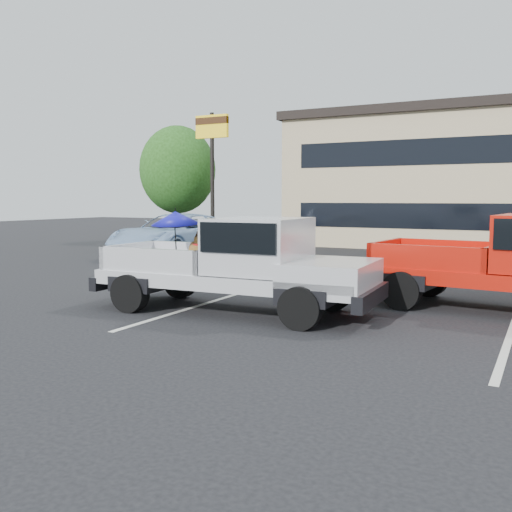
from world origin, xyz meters
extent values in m
plane|color=black|center=(0.00, 0.00, 0.00)|extent=(90.00, 90.00, 0.00)
cube|color=silver|center=(-3.00, 2.00, 0.00)|extent=(0.12, 5.00, 0.01)
cube|color=silver|center=(3.00, 2.00, 0.00)|extent=(0.12, 5.00, 0.01)
cube|color=black|center=(2.00, 17.02, 1.50)|extent=(18.00, 0.08, 1.10)
cylinder|color=black|center=(-10.00, 14.00, 3.00)|extent=(0.18, 0.18, 6.00)
cube|color=yellow|center=(-10.00, 14.00, 5.40)|extent=(1.60, 0.18, 1.00)
cube|color=#381E0C|center=(-10.00, 14.00, 5.65)|extent=(1.60, 0.22, 0.30)
cylinder|color=#332114|center=(-14.00, 17.00, 1.21)|extent=(0.32, 0.32, 2.42)
ellipsoid|color=#1E4213|center=(-14.00, 17.00, 3.74)|extent=(3.96, 3.96, 4.55)
cylinder|color=black|center=(-3.83, 1.00, 0.38)|extent=(0.77, 0.31, 0.76)
cylinder|color=black|center=(-3.92, 2.84, 0.38)|extent=(0.77, 0.31, 0.76)
cylinder|color=black|center=(-0.24, 1.16, 0.38)|extent=(0.77, 0.31, 0.76)
cylinder|color=black|center=(-0.32, 3.00, 0.38)|extent=(0.77, 0.31, 0.76)
cube|color=silver|center=(-2.03, 2.00, 0.67)|extent=(5.47, 2.16, 0.28)
cube|color=silver|center=(-0.03, 2.09, 0.88)|extent=(1.58, 1.99, 0.46)
cube|color=black|center=(0.72, 2.12, 0.50)|extent=(0.29, 1.97, 0.30)
cube|color=black|center=(-4.77, 1.88, 0.50)|extent=(0.27, 1.97, 0.28)
cube|color=silver|center=(-1.48, 2.02, 1.35)|extent=(1.73, 1.91, 1.05)
cube|color=black|center=(-1.48, 2.02, 1.55)|extent=(1.59, 2.01, 0.55)
cube|color=black|center=(-3.47, 1.93, 0.73)|extent=(2.38, 1.94, 0.10)
cube|color=silver|center=(-3.51, 2.80, 1.03)|extent=(2.30, 0.20, 0.50)
cube|color=silver|center=(-3.44, 1.07, 1.03)|extent=(2.30, 0.20, 0.50)
cube|color=silver|center=(-4.57, 1.89, 1.03)|extent=(0.18, 1.84, 0.50)
cube|color=silver|center=(-2.38, 1.98, 1.03)|extent=(0.18, 1.84, 0.50)
ellipsoid|color=brown|center=(-3.14, 2.05, 0.95)|extent=(0.52, 0.44, 0.34)
cylinder|color=brown|center=(-2.86, 1.97, 0.91)|extent=(0.07, 0.07, 0.25)
cylinder|color=brown|center=(-2.87, 2.14, 0.91)|extent=(0.07, 0.07, 0.25)
ellipsoid|color=brown|center=(-2.96, 2.05, 1.16)|extent=(0.33, 0.30, 0.46)
cylinder|color=red|center=(-2.94, 2.05, 1.31)|extent=(0.22, 0.22, 0.04)
sphere|color=brown|center=(-2.87, 2.06, 1.41)|extent=(0.24, 0.24, 0.24)
cone|color=black|center=(-2.73, 2.06, 1.39)|extent=(0.17, 0.12, 0.12)
cone|color=black|center=(-2.89, 1.99, 1.54)|extent=(0.08, 0.08, 0.13)
cone|color=black|center=(-2.89, 2.12, 1.54)|extent=(0.08, 0.08, 0.13)
cylinder|color=brown|center=(-3.33, 2.04, 0.84)|extent=(0.30, 0.05, 0.10)
cylinder|color=black|center=(-3.28, 1.80, 1.31)|extent=(0.02, 0.10, 1.05)
cone|color=#1312A1|center=(-3.28, 1.80, 1.85)|extent=(1.10, 1.12, 0.36)
cylinder|color=black|center=(-3.28, 1.80, 2.01)|extent=(0.02, 0.02, 0.10)
cylinder|color=black|center=(-3.28, 1.80, 1.72)|extent=(1.10, 1.10, 0.09)
cylinder|color=black|center=(0.88, 3.75, 0.39)|extent=(0.81, 0.37, 0.79)
cylinder|color=black|center=(1.08, 5.64, 0.39)|extent=(0.81, 0.37, 0.79)
cube|color=black|center=(0.06, 4.79, 0.52)|extent=(0.39, 2.04, 0.29)
cube|color=black|center=(1.39, 4.65, 0.76)|extent=(2.56, 2.14, 0.10)
cube|color=red|center=(1.49, 5.55, 1.07)|extent=(2.38, 0.35, 0.52)
cube|color=red|center=(1.30, 3.76, 1.07)|extent=(2.38, 0.35, 0.52)
cube|color=red|center=(0.26, 4.77, 1.07)|extent=(0.30, 1.90, 0.52)
cube|color=red|center=(2.53, 4.54, 1.07)|extent=(0.30, 1.90, 0.52)
imported|color=#B5B9BC|center=(-6.12, 10.99, 0.71)|extent=(4.53, 3.08, 1.41)
imported|color=#91B2D8|center=(-9.41, 10.37, 0.83)|extent=(2.96, 6.08, 1.66)
camera|label=1|loc=(3.55, -7.73, 2.25)|focal=40.00mm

